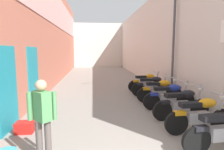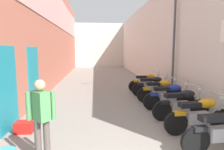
{
  "view_description": "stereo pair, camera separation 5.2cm",
  "coord_description": "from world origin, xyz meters",
  "px_view_note": "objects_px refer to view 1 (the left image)",
  "views": [
    {
      "loc": [
        -0.69,
        -1.7,
        2.1
      ],
      "look_at": [
        -0.01,
        5.17,
        1.19
      ],
      "focal_mm": 30.95,
      "sensor_mm": 36.0,
      "label": 1
    },
    {
      "loc": [
        -0.64,
        -1.7,
        2.1
      ],
      "look_at": [
        -0.01,
        5.17,
        1.19
      ],
      "focal_mm": 30.95,
      "sensor_mm": 36.0,
      "label": 2
    }
  ],
  "objects_px": {
    "motorcycle_fourth": "(169,96)",
    "plastic_crate": "(25,127)",
    "pedestrian_by_doorway": "(42,115)",
    "motorcycle_fifth": "(160,90)",
    "street_lamp": "(172,30)",
    "motorcycle_second": "(200,114)",
    "motorcycle_seventh": "(146,82)",
    "motorcycle_third": "(182,103)",
    "motorcycle_sixth": "(152,85)"
  },
  "relations": [
    {
      "from": "motorcycle_fourth",
      "to": "plastic_crate",
      "type": "distance_m",
      "value": 4.66
    },
    {
      "from": "plastic_crate",
      "to": "pedestrian_by_doorway",
      "type": "bearing_deg",
      "value": -59.5
    },
    {
      "from": "motorcycle_fifth",
      "to": "street_lamp",
      "type": "relative_size",
      "value": 0.37
    },
    {
      "from": "motorcycle_second",
      "to": "motorcycle_fourth",
      "type": "xyz_separation_m",
      "value": [
        0.0,
        1.96,
        0.0
      ]
    },
    {
      "from": "motorcycle_fifth",
      "to": "motorcycle_seventh",
      "type": "xyz_separation_m",
      "value": [
        -0.0,
        1.97,
        0.0
      ]
    },
    {
      "from": "motorcycle_third",
      "to": "motorcycle_seventh",
      "type": "bearing_deg",
      "value": 90.0
    },
    {
      "from": "motorcycle_second",
      "to": "plastic_crate",
      "type": "relative_size",
      "value": 4.21
    },
    {
      "from": "motorcycle_third",
      "to": "plastic_crate",
      "type": "bearing_deg",
      "value": -173.24
    },
    {
      "from": "pedestrian_by_doorway",
      "to": "plastic_crate",
      "type": "relative_size",
      "value": 3.57
    },
    {
      "from": "motorcycle_second",
      "to": "motorcycle_seventh",
      "type": "relative_size",
      "value": 1.0
    },
    {
      "from": "motorcycle_fifth",
      "to": "plastic_crate",
      "type": "height_order",
      "value": "motorcycle_fifth"
    },
    {
      "from": "street_lamp",
      "to": "pedestrian_by_doorway",
      "type": "bearing_deg",
      "value": -133.21
    },
    {
      "from": "motorcycle_fifth",
      "to": "street_lamp",
      "type": "xyz_separation_m",
      "value": [
        0.71,
        0.73,
        2.44
      ]
    },
    {
      "from": "motorcycle_second",
      "to": "street_lamp",
      "type": "distance_m",
      "value": 4.45
    },
    {
      "from": "pedestrian_by_doorway",
      "to": "plastic_crate",
      "type": "bearing_deg",
      "value": 120.5
    },
    {
      "from": "pedestrian_by_doorway",
      "to": "plastic_crate",
      "type": "distance_m",
      "value": 1.79
    },
    {
      "from": "motorcycle_third",
      "to": "pedestrian_by_doorway",
      "type": "height_order",
      "value": "pedestrian_by_doorway"
    },
    {
      "from": "motorcycle_fifth",
      "to": "motorcycle_sixth",
      "type": "xyz_separation_m",
      "value": [
        -0.0,
        1.02,
        0.0
      ]
    },
    {
      "from": "motorcycle_fourth",
      "to": "pedestrian_by_doorway",
      "type": "relative_size",
      "value": 1.18
    },
    {
      "from": "motorcycle_third",
      "to": "pedestrian_by_doorway",
      "type": "xyz_separation_m",
      "value": [
        -3.58,
        -1.92,
        0.42
      ]
    },
    {
      "from": "motorcycle_seventh",
      "to": "plastic_crate",
      "type": "height_order",
      "value": "motorcycle_seventh"
    },
    {
      "from": "motorcycle_fourth",
      "to": "motorcycle_sixth",
      "type": "height_order",
      "value": "same"
    },
    {
      "from": "motorcycle_fourth",
      "to": "motorcycle_sixth",
      "type": "bearing_deg",
      "value": 90.0
    },
    {
      "from": "motorcycle_third",
      "to": "motorcycle_fifth",
      "type": "bearing_deg",
      "value": 90.0
    },
    {
      "from": "motorcycle_second",
      "to": "motorcycle_third",
      "type": "xyz_separation_m",
      "value": [
        -0.0,
        1.0,
        0.0
      ]
    },
    {
      "from": "motorcycle_third",
      "to": "motorcycle_fifth",
      "type": "relative_size",
      "value": 1.0
    },
    {
      "from": "motorcycle_seventh",
      "to": "street_lamp",
      "type": "distance_m",
      "value": 2.82
    },
    {
      "from": "motorcycle_fifth",
      "to": "motorcycle_seventh",
      "type": "relative_size",
      "value": 1.0
    },
    {
      "from": "motorcycle_fifth",
      "to": "motorcycle_fourth",
      "type": "bearing_deg",
      "value": -90.0
    },
    {
      "from": "motorcycle_seventh",
      "to": "street_lamp",
      "type": "height_order",
      "value": "street_lamp"
    },
    {
      "from": "motorcycle_third",
      "to": "motorcycle_sixth",
      "type": "height_order",
      "value": "same"
    },
    {
      "from": "motorcycle_third",
      "to": "motorcycle_sixth",
      "type": "xyz_separation_m",
      "value": [
        0.0,
        2.94,
        0.0
      ]
    },
    {
      "from": "motorcycle_second",
      "to": "motorcycle_third",
      "type": "bearing_deg",
      "value": 90.0
    },
    {
      "from": "street_lamp",
      "to": "motorcycle_seventh",
      "type": "bearing_deg",
      "value": 119.71
    },
    {
      "from": "motorcycle_fifth",
      "to": "motorcycle_seventh",
      "type": "distance_m",
      "value": 1.97
    },
    {
      "from": "motorcycle_fourth",
      "to": "motorcycle_third",
      "type": "bearing_deg",
      "value": -90.0
    },
    {
      "from": "motorcycle_seventh",
      "to": "pedestrian_by_doorway",
      "type": "height_order",
      "value": "pedestrian_by_doorway"
    },
    {
      "from": "motorcycle_third",
      "to": "motorcycle_fourth",
      "type": "relative_size",
      "value": 1.0
    },
    {
      "from": "motorcycle_fifth",
      "to": "street_lamp",
      "type": "bearing_deg",
      "value": 46.0
    },
    {
      "from": "motorcycle_second",
      "to": "pedestrian_by_doorway",
      "type": "height_order",
      "value": "pedestrian_by_doorway"
    },
    {
      "from": "motorcycle_sixth",
      "to": "plastic_crate",
      "type": "relative_size",
      "value": 4.21
    },
    {
      "from": "plastic_crate",
      "to": "motorcycle_fifth",
      "type": "bearing_deg",
      "value": 29.01
    },
    {
      "from": "motorcycle_fourth",
      "to": "motorcycle_seventh",
      "type": "relative_size",
      "value": 1.0
    },
    {
      "from": "motorcycle_fifth",
      "to": "motorcycle_sixth",
      "type": "bearing_deg",
      "value": 90.0
    },
    {
      "from": "motorcycle_fourth",
      "to": "street_lamp",
      "type": "bearing_deg",
      "value": 67.33
    },
    {
      "from": "plastic_crate",
      "to": "motorcycle_second",
      "type": "bearing_deg",
      "value": -6.23
    },
    {
      "from": "motorcycle_second",
      "to": "motorcycle_sixth",
      "type": "distance_m",
      "value": 3.94
    },
    {
      "from": "motorcycle_second",
      "to": "motorcycle_fifth",
      "type": "distance_m",
      "value": 2.92
    },
    {
      "from": "motorcycle_third",
      "to": "plastic_crate",
      "type": "xyz_separation_m",
      "value": [
        -4.41,
        -0.52,
        -0.36
      ]
    },
    {
      "from": "motorcycle_third",
      "to": "motorcycle_seventh",
      "type": "distance_m",
      "value": 3.89
    }
  ]
}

